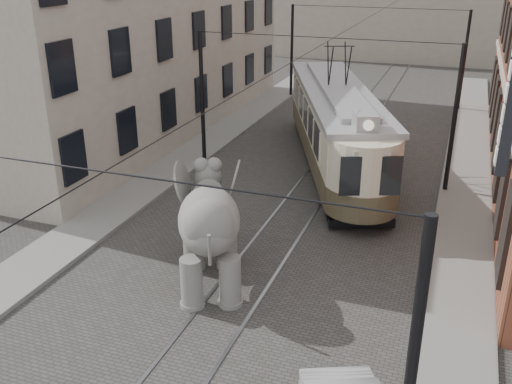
% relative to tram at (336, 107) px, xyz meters
% --- Properties ---
extents(ground, '(120.00, 120.00, 0.00)m').
position_rel_tram_xyz_m(ground, '(-0.15, -7.66, -2.72)').
color(ground, '#3F3C3A').
extents(tram_rails, '(1.54, 80.00, 0.02)m').
position_rel_tram_xyz_m(tram_rails, '(-0.15, -7.66, -2.71)').
color(tram_rails, slate).
rests_on(tram_rails, ground).
extents(sidewalk_right, '(2.00, 60.00, 0.15)m').
position_rel_tram_xyz_m(sidewalk_right, '(5.85, -7.66, -2.65)').
color(sidewalk_right, slate).
rests_on(sidewalk_right, ground).
extents(sidewalk_left, '(2.00, 60.00, 0.15)m').
position_rel_tram_xyz_m(sidewalk_left, '(-6.65, -7.66, -2.65)').
color(sidewalk_left, slate).
rests_on(sidewalk_left, ground).
extents(stucco_building, '(7.00, 24.00, 10.00)m').
position_rel_tram_xyz_m(stucco_building, '(-11.15, 2.34, 2.28)').
color(stucco_building, gray).
rests_on(stucco_building, ground).
extents(catenary, '(11.00, 30.20, 6.00)m').
position_rel_tram_xyz_m(catenary, '(-0.35, -2.66, 0.28)').
color(catenary, black).
rests_on(catenary, ground).
extents(tram, '(7.66, 13.81, 5.45)m').
position_rel_tram_xyz_m(tram, '(0.00, 0.00, 0.00)').
color(tram, beige).
rests_on(tram, ground).
extents(elephant, '(4.93, 6.12, 3.29)m').
position_rel_tram_xyz_m(elephant, '(-1.05, -11.42, -1.08)').
color(elephant, slate).
rests_on(elephant, ground).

